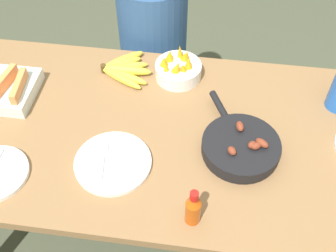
{
  "coord_description": "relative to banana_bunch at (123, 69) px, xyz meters",
  "views": [
    {
      "loc": [
        0.13,
        -0.91,
        1.87
      ],
      "look_at": [
        0.0,
        0.0,
        0.8
      ],
      "focal_mm": 45.0,
      "sensor_mm": 36.0,
      "label": 1
    }
  ],
  "objects": [
    {
      "name": "fruit_bowl_mango",
      "position": [
        0.21,
        0.01,
        0.02
      ],
      "size": [
        0.18,
        0.18,
        0.11
      ],
      "color": "white",
      "rests_on": "dining_table"
    },
    {
      "name": "banana_bunch",
      "position": [
        0.0,
        0.0,
        0.0
      ],
      "size": [
        0.21,
        0.23,
        0.04
      ],
      "color": "yellow",
      "rests_on": "dining_table"
    },
    {
      "name": "ground_plane",
      "position": [
        0.21,
        -0.27,
        -0.78
      ],
      "size": [
        14.0,
        14.0,
        0.0
      ],
      "primitive_type": "plane",
      "color": "#474C38"
    },
    {
      "name": "hot_sauce_bottle",
      "position": [
        0.33,
        -0.59,
        0.04
      ],
      "size": [
        0.04,
        0.04,
        0.14
      ],
      "color": "#C64C0F",
      "rests_on": "dining_table"
    },
    {
      "name": "dining_table",
      "position": [
        0.21,
        -0.27,
        -0.12
      ],
      "size": [
        1.72,
        0.81,
        0.77
      ],
      "color": "olive",
      "rests_on": "ground_plane"
    },
    {
      "name": "empty_plate_near_front",
      "position": [
        0.06,
        -0.43,
        -0.01
      ],
      "size": [
        0.25,
        0.25,
        0.02
      ],
      "color": "white",
      "rests_on": "dining_table"
    },
    {
      "name": "skillet",
      "position": [
        0.46,
        -0.33,
        0.01
      ],
      "size": [
        0.25,
        0.36,
        0.08
      ],
      "rotation": [
        0.0,
        0.0,
        2.01
      ],
      "color": "black",
      "rests_on": "dining_table"
    },
    {
      "name": "person_figure",
      "position": [
        0.06,
        0.33,
        -0.28
      ],
      "size": [
        0.33,
        0.33,
        1.21
      ],
      "color": "black",
      "rests_on": "ground_plane"
    }
  ]
}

